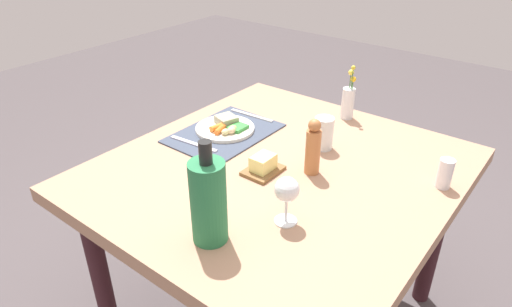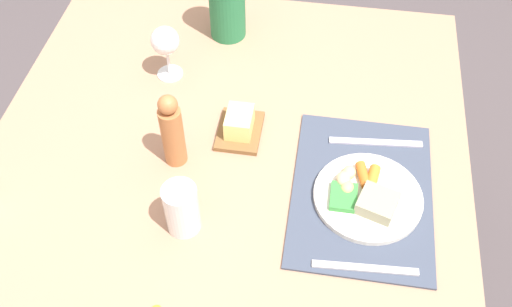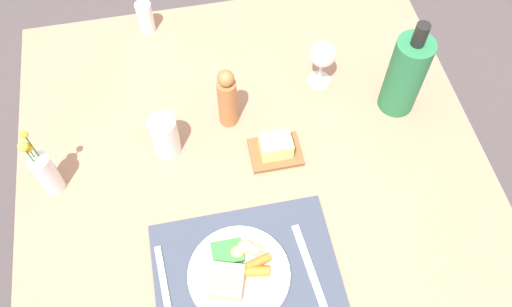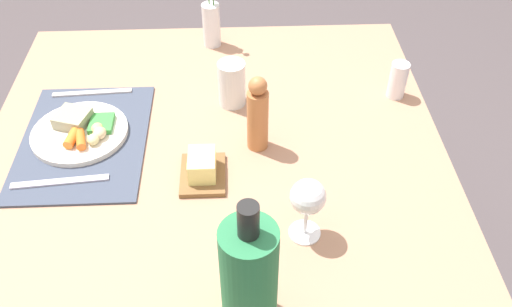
% 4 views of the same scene
% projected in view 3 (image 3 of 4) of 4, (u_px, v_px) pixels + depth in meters
% --- Properties ---
extents(ground_plane, '(8.00, 8.00, 0.00)m').
position_uv_depth(ground_plane, '(252.00, 252.00, 2.00)').
color(ground_plane, '#4C4446').
extents(dining_table, '(1.18, 1.10, 0.74)m').
position_uv_depth(dining_table, '(251.00, 166.00, 1.44)').
color(dining_table, '#A77C60').
rests_on(dining_table, ground_plane).
extents(placemat, '(0.42, 0.30, 0.01)m').
position_uv_depth(placemat, '(246.00, 269.00, 1.20)').
color(placemat, '#3C4557').
rests_on(placemat, dining_table).
extents(dinner_plate, '(0.23, 0.23, 0.04)m').
position_uv_depth(dinner_plate, '(238.00, 272.00, 1.18)').
color(dinner_plate, white).
rests_on(dinner_plate, placemat).
extents(fork, '(0.03, 0.21, 0.00)m').
position_uv_depth(fork, '(165.00, 289.00, 1.17)').
color(fork, silver).
rests_on(fork, placemat).
extents(knife, '(0.04, 0.21, 0.00)m').
position_uv_depth(knife, '(310.00, 267.00, 1.19)').
color(knife, silver).
rests_on(knife, placemat).
extents(wine_glass, '(0.07, 0.07, 0.15)m').
position_uv_depth(wine_glass, '(323.00, 56.00, 1.40)').
color(wine_glass, white).
rests_on(wine_glass, dining_table).
extents(salt_shaker, '(0.05, 0.05, 0.10)m').
position_uv_depth(salt_shaker, '(145.00, 17.00, 1.54)').
color(salt_shaker, white).
rests_on(salt_shaker, dining_table).
extents(flower_vase, '(0.05, 0.05, 0.23)m').
position_uv_depth(flower_vase, '(45.00, 172.00, 1.25)').
color(flower_vase, silver).
rests_on(flower_vase, dining_table).
extents(water_tumbler, '(0.07, 0.07, 0.12)m').
position_uv_depth(water_tumbler, '(165.00, 137.00, 1.32)').
color(water_tumbler, silver).
rests_on(water_tumbler, dining_table).
extents(butter_dish, '(0.13, 0.10, 0.06)m').
position_uv_depth(butter_dish, '(276.00, 148.00, 1.34)').
color(butter_dish, brown).
rests_on(butter_dish, dining_table).
extents(pepper_mill, '(0.05, 0.05, 0.20)m').
position_uv_depth(pepper_mill, '(227.00, 99.00, 1.34)').
color(pepper_mill, '#B56F3F').
rests_on(pepper_mill, dining_table).
extents(cooler_bottle, '(0.10, 0.10, 0.30)m').
position_uv_depth(cooler_bottle, '(406.00, 75.00, 1.34)').
color(cooler_bottle, '#287646').
rests_on(cooler_bottle, dining_table).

